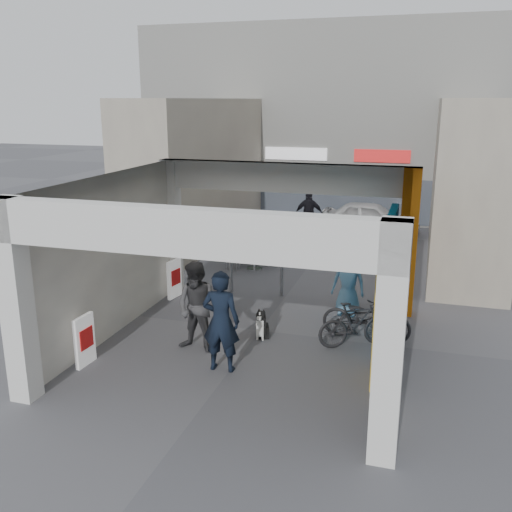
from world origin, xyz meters
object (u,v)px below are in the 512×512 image
(produce_stand, at_px, (251,249))
(border_collie, at_px, (262,326))
(man_crates, at_px, (309,214))
(bicycle_rear, at_px, (356,324))
(man_with_dog, at_px, (221,321))
(white_van, at_px, (371,218))
(cafe_set, at_px, (253,256))
(man_elderly, at_px, (348,282))
(man_back_turned, at_px, (198,307))
(bicycle_front, at_px, (366,318))

(produce_stand, distance_m, border_collie, 6.35)
(man_crates, height_order, bicycle_rear, man_crates)
(produce_stand, distance_m, man_with_dog, 7.87)
(produce_stand, relative_size, white_van, 0.33)
(produce_stand, bearing_deg, cafe_set, -77.95)
(man_elderly, xyz_separation_m, man_crates, (-2.47, 7.30, 0.11))
(white_van, bearing_deg, man_back_turned, 170.38)
(produce_stand, relative_size, man_back_turned, 0.65)
(bicycle_front, relative_size, white_van, 0.52)
(produce_stand, xyz_separation_m, bicycle_front, (4.26, -5.41, 0.18))
(cafe_set, bearing_deg, man_with_dog, -77.79)
(bicycle_front, relative_size, bicycle_rear, 1.15)
(man_crates, bearing_deg, bicycle_front, 106.95)
(bicycle_rear, xyz_separation_m, white_van, (-0.79, 10.49, 0.13))
(man_with_dog, bearing_deg, cafe_set, -80.98)
(man_with_dog, height_order, man_crates, man_with_dog)
(man_back_turned, xyz_separation_m, man_elderly, (2.62, 2.94, -0.14))
(man_back_turned, relative_size, bicycle_front, 0.99)
(man_elderly, xyz_separation_m, bicycle_front, (0.59, -1.39, -0.30))
(bicycle_front, distance_m, bicycle_rear, 0.45)
(border_collie, bearing_deg, man_crates, 75.32)
(produce_stand, bearing_deg, man_with_dog, -86.49)
(cafe_set, height_order, bicycle_front, bicycle_front)
(produce_stand, xyz_separation_m, man_back_turned, (1.05, -6.96, 0.62))
(man_elderly, bearing_deg, man_crates, 111.57)
(man_with_dog, xyz_separation_m, man_elderly, (1.87, 3.62, -0.19))
(bicycle_front, bearing_deg, man_elderly, 26.41)
(bicycle_front, bearing_deg, man_crates, 22.79)
(produce_stand, relative_size, bicycle_rear, 0.74)
(border_collie, bearing_deg, bicycle_rear, -15.55)
(border_collie, relative_size, man_with_dog, 0.35)
(man_with_dog, distance_m, man_back_turned, 1.01)
(cafe_set, relative_size, man_back_turned, 0.80)
(border_collie, bearing_deg, bicycle_front, -5.12)
(white_van, bearing_deg, cafe_set, 152.62)
(border_collie, distance_m, bicycle_rear, 2.00)
(man_with_dog, relative_size, man_back_turned, 1.05)
(man_crates, bearing_deg, man_back_turned, 86.72)
(cafe_set, relative_size, man_with_dog, 0.76)
(man_back_turned, distance_m, man_elderly, 3.94)
(cafe_set, relative_size, produce_stand, 1.24)
(border_collie, height_order, bicycle_rear, bicycle_rear)
(border_collie, xyz_separation_m, bicycle_front, (2.15, 0.58, 0.22))
(man_back_turned, xyz_separation_m, bicycle_rear, (3.05, 1.13, -0.44))
(cafe_set, relative_size, bicycle_front, 0.80)
(border_collie, distance_m, man_with_dog, 1.82)
(bicycle_rear, bearing_deg, cafe_set, 7.52)
(border_collie, xyz_separation_m, white_van, (1.19, 10.65, 0.35))
(man_elderly, distance_m, man_crates, 7.71)
(produce_stand, xyz_separation_m, border_collie, (2.11, -5.99, -0.04))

